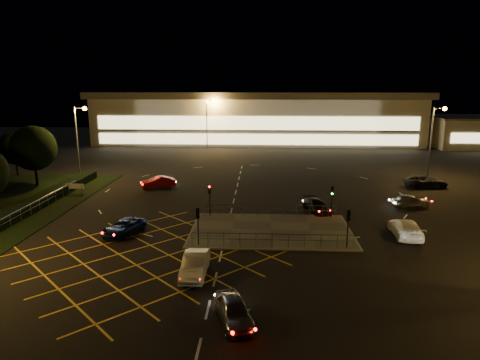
{
  "coord_description": "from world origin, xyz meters",
  "views": [
    {
      "loc": [
        1.01,
        -38.72,
        12.94
      ],
      "look_at": [
        -1.38,
        9.92,
        2.0
      ],
      "focal_mm": 32.0,
      "sensor_mm": 36.0,
      "label": 1
    }
  ],
  "objects_px": {
    "signal_sw": "(198,218)",
    "car_far_dkgrey": "(316,206)",
    "car_near_silver": "(234,311)",
    "car_circ_red": "(158,182)",
    "car_queue_white": "(195,265)",
    "car_approach_white": "(406,228)",
    "car_east_grey": "(426,182)",
    "signal_ne": "(332,195)",
    "signal_nw": "(210,194)",
    "car_left_blue": "(123,227)",
    "signal_se": "(348,221)",
    "car_right_silver": "(410,201)"
  },
  "relations": [
    {
      "from": "signal_sw",
      "to": "car_far_dkgrey",
      "type": "relative_size",
      "value": 0.72
    },
    {
      "from": "car_near_silver",
      "to": "car_circ_red",
      "type": "xyz_separation_m",
      "value": [
        -11.66,
        31.19,
        0.01
      ]
    },
    {
      "from": "car_queue_white",
      "to": "car_far_dkgrey",
      "type": "bearing_deg",
      "value": 56.5
    },
    {
      "from": "car_circ_red",
      "to": "car_approach_white",
      "type": "bearing_deg",
      "value": 31.89
    },
    {
      "from": "car_near_silver",
      "to": "car_east_grey",
      "type": "xyz_separation_m",
      "value": [
        22.65,
        32.96,
        0.03
      ]
    },
    {
      "from": "signal_ne",
      "to": "car_far_dkgrey",
      "type": "distance_m",
      "value": 3.04
    },
    {
      "from": "signal_nw",
      "to": "car_left_blue",
      "type": "distance_m",
      "value": 9.04
    },
    {
      "from": "signal_sw",
      "to": "car_near_silver",
      "type": "bearing_deg",
      "value": 107.79
    },
    {
      "from": "signal_se",
      "to": "car_circ_red",
      "type": "xyz_separation_m",
      "value": [
        -20.04,
        19.92,
        -1.66
      ]
    },
    {
      "from": "car_near_silver",
      "to": "car_left_blue",
      "type": "xyz_separation_m",
      "value": [
        -10.64,
        13.84,
        -0.06
      ]
    },
    {
      "from": "signal_nw",
      "to": "car_right_silver",
      "type": "relative_size",
      "value": 0.8
    },
    {
      "from": "car_near_silver",
      "to": "car_far_dkgrey",
      "type": "xyz_separation_m",
      "value": [
        7.2,
        21.46,
        -0.06
      ]
    },
    {
      "from": "signal_nw",
      "to": "car_east_grey",
      "type": "relative_size",
      "value": 0.6
    },
    {
      "from": "signal_ne",
      "to": "car_near_silver",
      "type": "distance_m",
      "value": 21.07
    },
    {
      "from": "car_left_blue",
      "to": "car_east_grey",
      "type": "height_order",
      "value": "car_east_grey"
    },
    {
      "from": "car_right_silver",
      "to": "car_approach_white",
      "type": "height_order",
      "value": "car_approach_white"
    },
    {
      "from": "signal_se",
      "to": "car_east_grey",
      "type": "relative_size",
      "value": 0.6
    },
    {
      "from": "car_right_silver",
      "to": "car_approach_white",
      "type": "relative_size",
      "value": 0.75
    },
    {
      "from": "car_left_blue",
      "to": "car_east_grey",
      "type": "bearing_deg",
      "value": 48.88
    },
    {
      "from": "signal_se",
      "to": "car_far_dkgrey",
      "type": "xyz_separation_m",
      "value": [
        -1.18,
        10.19,
        -1.73
      ]
    },
    {
      "from": "signal_sw",
      "to": "car_east_grey",
      "type": "height_order",
      "value": "signal_sw"
    },
    {
      "from": "signal_ne",
      "to": "car_approach_white",
      "type": "xyz_separation_m",
      "value": [
        5.63,
        -4.84,
        -1.61
      ]
    },
    {
      "from": "car_near_silver",
      "to": "car_circ_red",
      "type": "distance_m",
      "value": 33.3
    },
    {
      "from": "signal_se",
      "to": "signal_nw",
      "type": "height_order",
      "value": "same"
    },
    {
      "from": "car_approach_white",
      "to": "car_circ_red",
      "type": "bearing_deg",
      "value": -30.61
    },
    {
      "from": "car_queue_white",
      "to": "car_east_grey",
      "type": "relative_size",
      "value": 0.87
    },
    {
      "from": "signal_nw",
      "to": "car_near_silver",
      "type": "height_order",
      "value": "signal_nw"
    },
    {
      "from": "car_left_blue",
      "to": "car_far_dkgrey",
      "type": "xyz_separation_m",
      "value": [
        17.84,
        7.63,
        -0.0
      ]
    },
    {
      "from": "car_queue_white",
      "to": "car_approach_white",
      "type": "height_order",
      "value": "car_approach_white"
    },
    {
      "from": "signal_nw",
      "to": "car_circ_red",
      "type": "height_order",
      "value": "signal_nw"
    },
    {
      "from": "signal_sw",
      "to": "signal_nw",
      "type": "xyz_separation_m",
      "value": [
        0.0,
        7.99,
        0.0
      ]
    },
    {
      "from": "car_queue_white",
      "to": "car_far_dkgrey",
      "type": "height_order",
      "value": "car_queue_white"
    },
    {
      "from": "car_queue_white",
      "to": "signal_nw",
      "type": "bearing_deg",
      "value": 92.23
    },
    {
      "from": "car_circ_red",
      "to": "signal_ne",
      "type": "bearing_deg",
      "value": 34.27
    },
    {
      "from": "car_right_silver",
      "to": "car_far_dkgrey",
      "type": "bearing_deg",
      "value": 93.98
    },
    {
      "from": "car_right_silver",
      "to": "signal_sw",
      "type": "bearing_deg",
      "value": 111.63
    },
    {
      "from": "signal_sw",
      "to": "car_east_grey",
      "type": "bearing_deg",
      "value": -140.46
    },
    {
      "from": "signal_nw",
      "to": "signal_ne",
      "type": "relative_size",
      "value": 1.0
    },
    {
      "from": "signal_nw",
      "to": "car_far_dkgrey",
      "type": "distance_m",
      "value": 11.18
    },
    {
      "from": "signal_sw",
      "to": "signal_ne",
      "type": "relative_size",
      "value": 1.0
    },
    {
      "from": "car_left_blue",
      "to": "car_far_dkgrey",
      "type": "relative_size",
      "value": 1.04
    },
    {
      "from": "car_right_silver",
      "to": "car_east_grey",
      "type": "relative_size",
      "value": 0.75
    },
    {
      "from": "signal_sw",
      "to": "car_circ_red",
      "type": "relative_size",
      "value": 0.73
    },
    {
      "from": "car_queue_white",
      "to": "car_approach_white",
      "type": "relative_size",
      "value": 0.88
    },
    {
      "from": "signal_nw",
      "to": "car_approach_white",
      "type": "distance_m",
      "value": 18.35
    },
    {
      "from": "signal_se",
      "to": "car_right_silver",
      "type": "distance_m",
      "value": 15.7
    },
    {
      "from": "car_left_blue",
      "to": "car_circ_red",
      "type": "relative_size",
      "value": 1.06
    },
    {
      "from": "car_right_silver",
      "to": "car_left_blue",
      "type": "bearing_deg",
      "value": 100.49
    },
    {
      "from": "car_circ_red",
      "to": "car_approach_white",
      "type": "distance_m",
      "value": 30.66
    },
    {
      "from": "signal_sw",
      "to": "signal_nw",
      "type": "height_order",
      "value": "same"
    }
  ]
}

